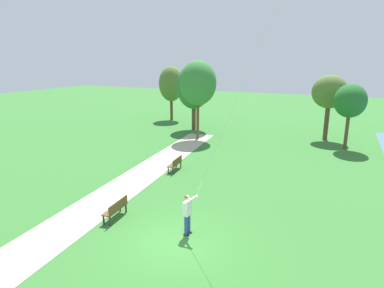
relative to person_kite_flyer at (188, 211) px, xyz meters
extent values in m
plane|color=#33702D|center=(-0.17, -0.76, -1.05)|extent=(120.00, 120.00, 0.00)
cube|color=#B7AD99|center=(-5.33, 1.24, -1.04)|extent=(5.11, 32.09, 0.02)
cube|color=#232328|center=(0.00, 0.12, -1.02)|extent=(0.25, 0.12, 0.06)
cylinder|color=#2D4C8E|center=(-0.02, 0.12, -0.60)|extent=(0.14, 0.14, 0.82)
cube|color=#232328|center=(-0.01, -0.12, -1.02)|extent=(0.25, 0.12, 0.06)
cylinder|color=#2D4C8E|center=(-0.03, -0.12, -0.60)|extent=(0.14, 0.14, 0.82)
cube|color=white|center=(-0.02, 0.00, 0.11)|extent=(0.24, 0.41, 0.60)
sphere|color=#DBB28E|center=(-0.02, 0.00, 0.57)|extent=(0.22, 0.22, 0.22)
ellipsoid|color=#4C3319|center=(-0.04, 0.00, 0.61)|extent=(0.24, 0.24, 0.13)
cylinder|color=white|center=(0.20, 0.08, 0.56)|extent=(0.52, 0.37, 0.43)
cylinder|color=white|center=(0.19, -0.10, 0.56)|extent=(0.54, 0.32, 0.43)
sphere|color=#DBB28E|center=(0.36, -0.02, 0.69)|extent=(0.10, 0.10, 0.10)
cylinder|color=silver|center=(1.90, -0.11, 4.60)|extent=(3.10, 0.19, 7.82)
cube|color=brown|center=(-3.61, -0.11, -0.60)|extent=(0.57, 1.53, 0.05)
cube|color=brown|center=(-3.42, -0.10, -0.37)|extent=(0.17, 1.50, 0.40)
cube|color=#2D2D33|center=(-3.71, -0.80, -0.82)|extent=(0.06, 0.06, 0.45)
cube|color=#2D2D33|center=(-3.39, -0.77, -0.82)|extent=(0.06, 0.06, 0.45)
cube|color=#2D2D33|center=(-3.82, 0.54, -0.82)|extent=(0.06, 0.06, 0.45)
cube|color=#2D2D33|center=(-3.50, 0.57, -0.82)|extent=(0.06, 0.06, 0.45)
cube|color=brown|center=(-4.20, 6.86, -0.60)|extent=(0.57, 1.53, 0.05)
cube|color=brown|center=(-4.01, 6.88, -0.37)|extent=(0.17, 1.50, 0.40)
cube|color=#2D2D33|center=(-4.30, 6.18, -0.82)|extent=(0.06, 0.06, 0.45)
cube|color=#2D2D33|center=(-3.98, 6.21, -0.82)|extent=(0.06, 0.06, 0.45)
cube|color=#2D2D33|center=(-4.42, 7.51, -0.82)|extent=(0.06, 0.06, 0.45)
cube|color=#2D2D33|center=(-4.10, 7.54, -0.82)|extent=(0.06, 0.06, 0.45)
cylinder|color=brown|center=(-8.32, 18.97, 0.36)|extent=(0.41, 0.41, 2.82)
ellipsoid|color=#2D7533|center=(-8.32, 18.97, 3.33)|extent=(3.38, 3.51, 4.46)
cylinder|color=brown|center=(4.17, 20.05, 0.58)|extent=(0.40, 0.40, 3.25)
ellipsoid|color=#567033|center=(4.17, 20.05, 3.22)|extent=(2.99, 2.51, 2.90)
cylinder|color=brown|center=(-13.06, 23.03, 0.36)|extent=(0.33, 0.33, 2.81)
ellipsoid|color=#567033|center=(-13.06, 23.03, 3.18)|extent=(2.88, 2.71, 4.05)
cylinder|color=brown|center=(5.83, 17.34, 0.43)|extent=(0.27, 0.27, 2.95)
ellipsoid|color=#236628|center=(5.83, 17.34, 2.83)|extent=(2.44, 2.71, 2.64)
cylinder|color=brown|center=(-6.36, 15.51, 0.77)|extent=(0.25, 0.25, 3.64)
ellipsoid|color=#387F38|center=(-6.36, 15.51, 3.96)|extent=(3.23, 3.26, 3.91)
camera|label=1|loc=(5.24, -11.01, 5.99)|focal=30.62mm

